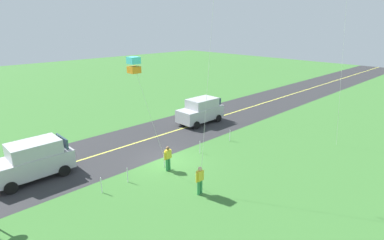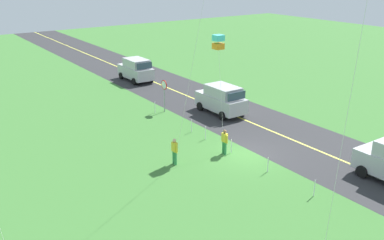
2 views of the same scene
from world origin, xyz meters
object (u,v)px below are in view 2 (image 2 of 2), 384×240
object	(u,v)px
stop_sign	(164,90)
person_adult_companion	(175,151)
car_suv_foreground	(221,99)
kite_red_low	(218,42)
person_adult_near	(225,141)
car_parked_east_far	(136,69)

from	to	relation	value
stop_sign	person_adult_companion	world-z (taller)	stop_sign
car_suv_foreground	kite_red_low	distance (m)	8.20
stop_sign	person_adult_companion	xyz separation A→B (m)	(-8.63, 4.55, -0.94)
stop_sign	kite_red_low	xyz separation A→B (m)	(-7.52, 0.63, 4.78)
person_adult_companion	kite_red_low	distance (m)	7.02
car_suv_foreground	stop_sign	size ratio (longest dim) A/B	1.72
person_adult_near	stop_sign	bearing A→B (deg)	-2.70
person_adult_near	person_adult_companion	size ratio (longest dim) A/B	1.00
car_suv_foreground	stop_sign	distance (m)	4.53
person_adult_companion	stop_sign	bearing A→B (deg)	20.87
person_adult_near	kite_red_low	world-z (taller)	kite_red_low
car_suv_foreground	car_parked_east_far	world-z (taller)	same
person_adult_near	kite_red_low	bearing A→B (deg)	-16.38
car_suv_foreground	car_parked_east_far	xyz separation A→B (m)	(12.85, 0.70, 0.00)
stop_sign	person_adult_companion	distance (m)	9.80
car_suv_foreground	kite_red_low	world-z (taller)	kite_red_low
car_parked_east_far	stop_sign	size ratio (longest dim) A/B	1.72
car_parked_east_far	person_adult_near	size ratio (longest dim) A/B	2.75
car_suv_foreground	car_parked_east_far	bearing A→B (deg)	3.12
person_adult_near	person_adult_companion	distance (m)	3.31
car_parked_east_far	person_adult_companion	distance (m)	19.96
car_parked_east_far	person_adult_companion	world-z (taller)	car_parked_east_far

